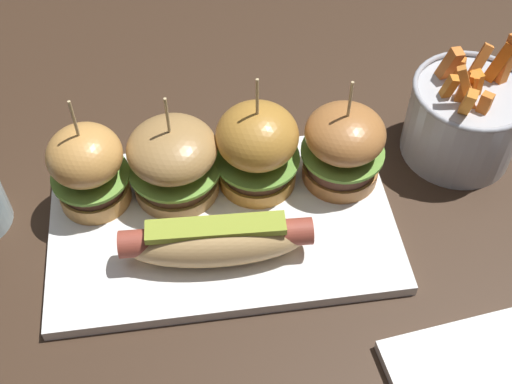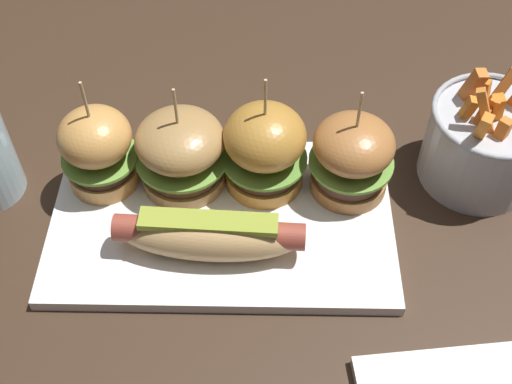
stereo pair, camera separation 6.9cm
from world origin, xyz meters
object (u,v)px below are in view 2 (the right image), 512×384
(slider_center_right, at_px, (265,148))
(slider_far_right, at_px, (352,157))
(slider_far_left, at_px, (98,149))
(hot_dog, at_px, (209,234))
(slider_center_left, at_px, (181,152))
(fries_bucket, at_px, (484,142))
(platter_main, at_px, (222,219))

(slider_center_right, height_order, slider_far_right, slider_center_right)
(slider_far_left, bearing_deg, slider_far_right, -0.98)
(hot_dog, xyz_separation_m, slider_center_left, (-0.04, 0.10, 0.02))
(slider_far_left, distance_m, slider_far_right, 0.27)
(fries_bucket, bearing_deg, slider_center_left, -175.32)
(slider_center_right, xyz_separation_m, slider_far_right, (0.09, -0.01, -0.00))
(hot_dog, height_order, slider_far_left, slider_far_left)
(slider_center_right, distance_m, slider_far_right, 0.09)
(hot_dog, distance_m, slider_center_right, 0.11)
(slider_center_left, distance_m, fries_bucket, 0.33)
(slider_far_left, xyz_separation_m, slider_center_right, (0.18, 0.00, 0.00))
(hot_dog, distance_m, slider_far_left, 0.16)
(slider_center_left, xyz_separation_m, slider_far_right, (0.18, -0.01, 0.00))
(slider_far_right, bearing_deg, slider_far_left, 179.02)
(slider_center_left, relative_size, slider_center_right, 0.91)
(fries_bucket, bearing_deg, slider_far_left, -176.03)
(hot_dog, relative_size, slider_far_left, 1.35)
(slider_center_right, bearing_deg, slider_far_left, -179.34)
(hot_dog, relative_size, fries_bucket, 1.30)
(hot_dog, height_order, slider_center_left, slider_center_left)
(platter_main, height_order, slider_center_right, slider_center_right)
(slider_far_right, xyz_separation_m, fries_bucket, (0.15, 0.03, -0.01))
(slider_far_left, relative_size, slider_center_left, 1.07)
(slider_far_left, relative_size, slider_center_right, 0.97)
(slider_far_left, height_order, fries_bucket, slider_far_left)
(platter_main, height_order, slider_center_left, slider_center_left)
(slider_center_left, height_order, fries_bucket, same)
(platter_main, distance_m, hot_dog, 0.06)
(platter_main, bearing_deg, slider_center_left, 131.38)
(hot_dog, height_order, fries_bucket, fries_bucket)
(platter_main, xyz_separation_m, fries_bucket, (0.29, 0.08, 0.04))
(platter_main, relative_size, slider_far_right, 2.66)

